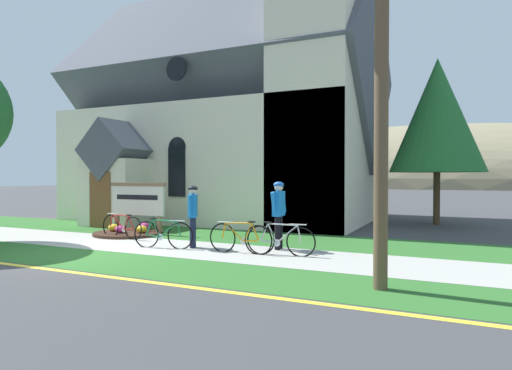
{
  "coord_description": "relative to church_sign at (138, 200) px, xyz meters",
  "views": [
    {
      "loc": [
        8.56,
        -8.03,
        1.93
      ],
      "look_at": [
        2.97,
        4.08,
        1.67
      ],
      "focal_mm": 30.49,
      "sensor_mm": 36.0,
      "label": 1
    }
  ],
  "objects": [
    {
      "name": "ground",
      "position": [
        1.24,
        0.36,
        -1.12
      ],
      "size": [
        140.0,
        140.0,
        0.0
      ],
      "primitive_type": "plane",
      "color": "#3D3D3F"
    },
    {
      "name": "sidewalk_slab",
      "position": [
        0.05,
        -1.97,
        -1.12
      ],
      "size": [
        32.0,
        2.41,
        0.01
      ],
      "primitive_type": "cube",
      "color": "#A8A59E",
      "rests_on": "ground"
    },
    {
      "name": "grass_verge",
      "position": [
        0.05,
        -4.17,
        -1.12
      ],
      "size": [
        32.0,
        2.0,
        0.01
      ],
      "primitive_type": "cube",
      "color": "#2D6628",
      "rests_on": "ground"
    },
    {
      "name": "church_lawn",
      "position": [
        0.05,
        0.74,
        -1.12
      ],
      "size": [
        24.0,
        2.99,
        0.01
      ],
      "primitive_type": "cube",
      "color": "#2D6628",
      "rests_on": "ground"
    },
    {
      "name": "church_building",
      "position": [
        0.48,
        6.38,
        3.56
      ],
      "size": [
        13.49,
        10.76,
        13.65
      ],
      "color": "beige",
      "rests_on": "ground"
    },
    {
      "name": "church_sign",
      "position": [
        0.0,
        0.0,
        0.0
      ],
      "size": [
        2.24,
        0.17,
        1.72
      ],
      "color": "#7F6047",
      "rests_on": "ground"
    },
    {
      "name": "flower_bed",
      "position": [
        0.0,
        -0.45,
        -1.04
      ],
      "size": [
        2.26,
        2.26,
        0.34
      ],
      "color": "#382319",
      "rests_on": "ground"
    },
    {
      "name": "bicycle_silver",
      "position": [
        4.89,
        -1.96,
        -0.74
      ],
      "size": [
        1.77,
        0.08,
        0.85
      ],
      "color": "black",
      "rests_on": "ground"
    },
    {
      "name": "bicycle_red",
      "position": [
        2.66,
        -2.16,
        -0.74
      ],
      "size": [
        1.7,
        0.35,
        0.84
      ],
      "color": "black",
      "rests_on": "ground"
    },
    {
      "name": "bicycle_blue",
      "position": [
        5.91,
        -1.81,
        -0.74
      ],
      "size": [
        1.75,
        0.18,
        0.84
      ],
      "color": "black",
      "rests_on": "ground"
    },
    {
      "name": "bicycle_yellow",
      "position": [
        0.42,
        -1.24,
        -0.75
      ],
      "size": [
        1.76,
        0.29,
        0.79
      ],
      "color": "black",
      "rests_on": "ground"
    },
    {
      "name": "cyclist_in_yellow_jersey",
      "position": [
        5.56,
        -1.05,
        -0.06
      ],
      "size": [
        0.3,
        0.84,
        1.79
      ],
      "color": "black",
      "rests_on": "ground"
    },
    {
      "name": "cyclist_in_green_jersey",
      "position": [
        3.37,
        -1.79,
        -0.14
      ],
      "size": [
        0.38,
        0.66,
        1.68
      ],
      "color": "#191E38",
      "rests_on": "ground"
    },
    {
      "name": "utility_pole",
      "position": [
        8.54,
        -4.07,
        3.58
      ],
      "size": [
        3.12,
        0.28,
        8.49
      ],
      "color": "brown",
      "rests_on": "ground"
    },
    {
      "name": "roadside_conifer",
      "position": [
        9.1,
        7.04,
        3.23
      ],
      "size": [
        3.67,
        3.67,
        6.62
      ],
      "color": "#4C3823",
      "rests_on": "ground"
    },
    {
      "name": "yard_deciduous_tree",
      "position": [
        -5.69,
        4.69,
        2.41
      ],
      "size": [
        4.51,
        4.51,
        5.23
      ],
      "color": "#4C3823",
      "rests_on": "ground"
    },
    {
      "name": "distant_hill",
      "position": [
        4.81,
        81.71,
        -1.12
      ],
      "size": [
        106.57,
        52.19,
        23.99
      ],
      "primitive_type": "ellipsoid",
      "color": "#847A5B",
      "rests_on": "ground"
    }
  ]
}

